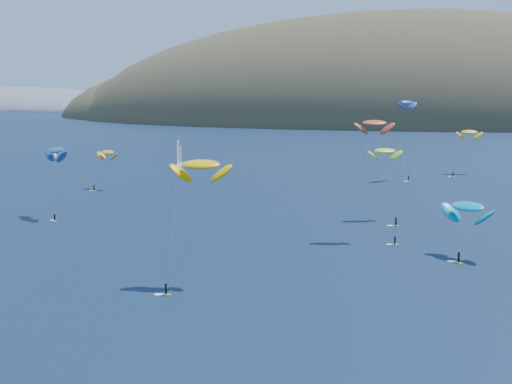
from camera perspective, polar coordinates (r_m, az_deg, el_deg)
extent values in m
ellipsoid|color=#3D3526|center=(631.59, 11.94, 4.52)|extent=(600.00, 300.00, 210.00)
ellipsoid|color=#3D3526|center=(679.77, -1.72, 5.46)|extent=(340.00, 240.00, 120.00)
ellipsoid|color=slate|center=(968.55, -19.32, 6.19)|extent=(400.00, 240.00, 60.00)
ellipsoid|color=slate|center=(867.99, -12.70, 6.28)|extent=(240.00, 180.00, 44.00)
cube|color=white|center=(277.86, -6.17, 2.08)|extent=(3.29, 8.42, 0.98)
cylinder|color=white|center=(277.77, -6.16, 3.27)|extent=(0.15, 0.15, 11.47)
cube|color=#F9FF1C|center=(221.36, -12.82, 0.10)|extent=(1.53, 1.00, 0.08)
cylinder|color=black|center=(221.22, -12.83, 0.34)|extent=(0.35, 0.35, 1.59)
sphere|color=#8C6047|center=(221.09, -12.84, 0.58)|extent=(0.27, 0.27, 0.27)
ellipsoid|color=orange|center=(224.20, -11.82, 3.13)|extent=(8.83, 6.66, 4.47)
cube|color=#F9FF1C|center=(112.64, -7.21, -8.15)|extent=(1.53, 0.66, 0.08)
cylinder|color=black|center=(112.38, -7.22, -7.69)|extent=(0.35, 0.35, 1.58)
sphere|color=#8C6047|center=(112.12, -7.23, -7.25)|extent=(0.26, 0.26, 0.26)
ellipsoid|color=#FFB900|center=(116.12, -4.43, 2.22)|extent=(10.11, 5.90, 5.32)
cube|color=#F9FF1C|center=(167.06, 11.12, -2.64)|extent=(1.64, 0.98, 0.09)
cylinder|color=black|center=(166.87, 11.13, -2.31)|extent=(0.37, 0.37, 1.69)
sphere|color=#8C6047|center=(166.68, 11.14, -1.98)|extent=(0.28, 0.28, 0.28)
ellipsoid|color=#95DA2B|center=(173.65, 10.28, 3.27)|extent=(8.82, 6.29, 4.48)
cube|color=#F9FF1C|center=(242.28, 12.10, 0.86)|extent=(1.34, 1.45, 0.08)
cylinder|color=black|center=(242.15, 12.11, 1.09)|extent=(0.36, 0.36, 1.64)
sphere|color=#8C6047|center=(242.03, 12.12, 1.31)|extent=(0.27, 0.27, 0.27)
ellipsoid|color=blue|center=(245.63, 11.98, 7.06)|extent=(8.42, 8.84, 4.66)
cube|color=#F9FF1C|center=(135.83, 15.89, -5.47)|extent=(1.58, 1.42, 0.09)
cylinder|color=black|center=(135.58, 15.91, -5.04)|extent=(0.39, 0.39, 1.77)
sphere|color=#8C6047|center=(135.35, 15.93, -4.62)|extent=(0.30, 0.30, 0.30)
ellipsoid|color=#0087B4|center=(139.68, 16.57, -1.11)|extent=(11.40, 10.58, 5.95)
cube|color=#F9FF1C|center=(147.80, 11.04, -4.14)|extent=(1.45, 0.69, 0.08)
cylinder|color=black|center=(147.61, 11.05, -3.81)|extent=(0.33, 0.33, 1.50)
sphere|color=#8C6047|center=(147.42, 11.06, -3.48)|extent=(0.25, 0.25, 0.25)
ellipsoid|color=#AE3F20|center=(150.95, 9.46, 5.48)|extent=(8.50, 5.27, 4.41)
cube|color=#F9FF1C|center=(175.47, -15.80, -2.27)|extent=(1.40, 1.26, 0.08)
cylinder|color=black|center=(175.30, -15.81, -1.97)|extent=(0.34, 0.34, 1.57)
sphere|color=#8C6047|center=(175.14, -15.82, -1.68)|extent=(0.26, 0.26, 0.26)
ellipsoid|color=navy|center=(180.22, -15.70, 3.25)|extent=(10.03, 9.40, 5.25)
cube|color=#F9FF1C|center=(257.45, 15.47, 1.20)|extent=(1.37, 0.55, 0.07)
cylinder|color=black|center=(257.34, 15.48, 1.38)|extent=(0.31, 0.31, 1.42)
sphere|color=#8C6047|center=(257.24, 15.48, 1.57)|extent=(0.24, 0.24, 0.24)
ellipsoid|color=#E3B710|center=(267.82, 16.70, 4.63)|extent=(9.37, 5.22, 4.98)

